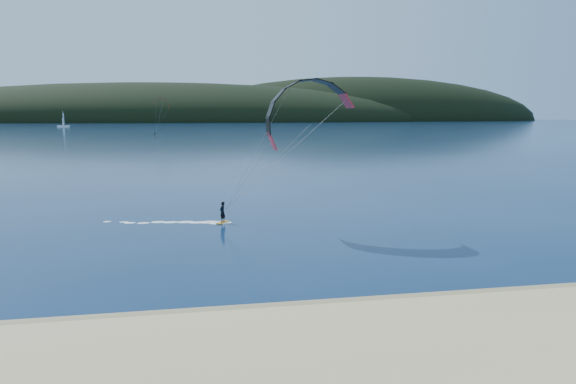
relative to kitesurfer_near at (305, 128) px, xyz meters
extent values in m
plane|color=#08203E|center=(-7.04, -21.86, -8.33)|extent=(1800.00, 1800.00, 0.00)
cube|color=#8D7D52|center=(-7.04, -17.36, -8.28)|extent=(220.00, 2.50, 0.10)
ellipsoid|color=black|center=(-57.04, 698.14, -8.33)|extent=(840.00, 280.00, 110.00)
ellipsoid|color=black|center=(252.96, 738.14, -8.33)|extent=(600.00, 240.00, 140.00)
cube|color=#BF7916|center=(-6.70, 3.27, -8.28)|extent=(1.21, 1.49, 0.08)
imported|color=black|center=(-6.70, 3.27, -7.34)|extent=(0.73, 0.79, 1.82)
cylinder|color=gray|center=(-2.98, 1.40, -3.35)|extent=(0.02, 0.02, 10.47)
cube|color=#BF7916|center=(-28.80, 190.12, -8.29)|extent=(1.31, 1.20, 0.08)
imported|color=black|center=(-28.80, 190.12, -7.42)|extent=(1.03, 1.00, 1.66)
cylinder|color=gray|center=(-26.72, 187.57, -0.90)|extent=(0.02, 0.02, 13.72)
cube|color=white|center=(-115.58, 377.64, -7.78)|extent=(8.85, 2.96, 1.54)
cylinder|color=white|center=(-115.58, 377.64, -1.72)|extent=(0.22, 0.22, 12.12)
cube|color=white|center=(-115.53, 379.18, -1.72)|extent=(0.10, 2.87, 8.82)
cube|color=white|center=(-115.53, 375.87, -3.93)|extent=(0.09, 2.20, 5.51)
camera|label=1|loc=(-8.34, -39.32, 1.04)|focal=30.68mm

